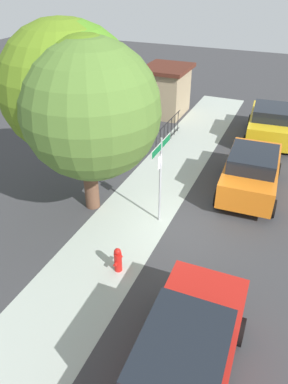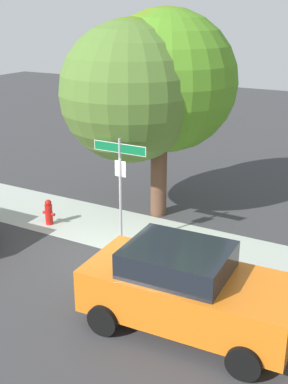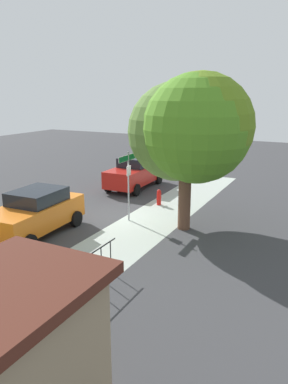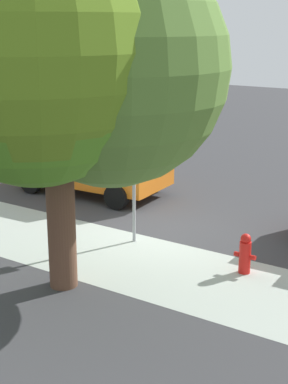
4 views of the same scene
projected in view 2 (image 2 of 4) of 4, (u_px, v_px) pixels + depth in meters
ground_plane at (109, 251)px, 13.03m from camera, size 60.00×60.00×0.00m
sidewalk_strip at (198, 248)px, 13.18m from camera, size 24.00×2.60×0.00m
street_sign at (120, 171)px, 12.55m from camera, size 1.52×0.07×3.00m
shade_tree at (153, 83)px, 14.14m from camera, size 4.71×5.16×6.14m
car_orange at (186, 289)px, 9.61m from camera, size 4.21×2.23×1.73m
fire_hydrant at (49, 212)px, 14.54m from camera, size 0.42×0.22×0.78m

